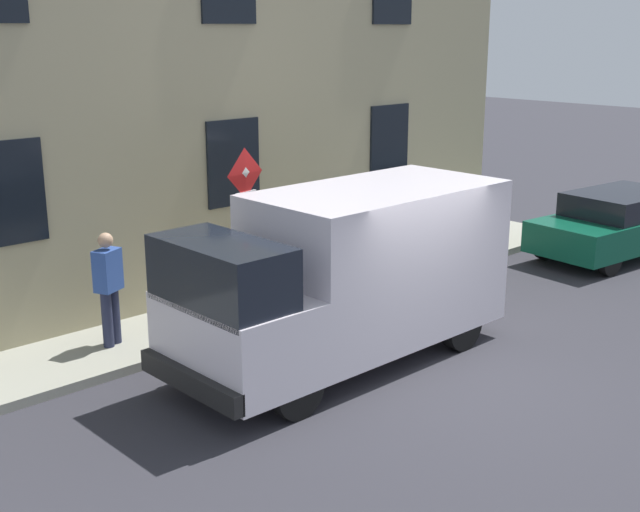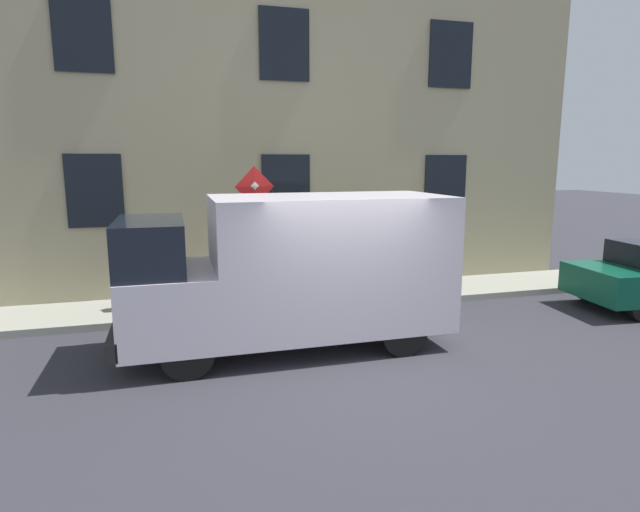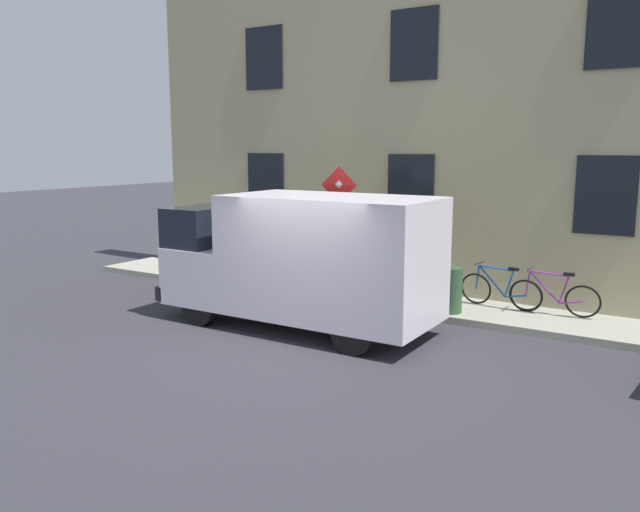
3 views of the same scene
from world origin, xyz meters
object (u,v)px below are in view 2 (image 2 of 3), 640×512
Objects in this scene: bicycle_blue at (385,271)px; pedestrian at (149,262)px; sign_post_stacked at (255,218)px; delivery_van at (294,268)px; bicycle_purple at (426,269)px; litter_bin at (370,278)px.

bicycle_blue is 5.27m from pedestrian.
delivery_van is at bearing -170.10° from sign_post_stacked.
sign_post_stacked is at bearing 10.91° from bicycle_purple.
sign_post_stacked is 3.64m from bicycle_blue.
pedestrian reaches higher than bicycle_purple.
pedestrian is (-0.32, 6.27, 0.56)m from bicycle_purple.
sign_post_stacked is 1.58× the size of bicycle_blue.
litter_bin is at bearing -136.31° from delivery_van.
delivery_van reaches higher than bicycle_purple.
bicycle_purple is 6.30m from pedestrian.
litter_bin reaches higher than bicycle_blue.
bicycle_blue is 1.90× the size of litter_bin.
delivery_van is at bearing 34.40° from bicycle_purple.
bicycle_purple is 1.00× the size of pedestrian.
sign_post_stacked is 1.58× the size of bicycle_purple.
pedestrian is (2.59, 2.37, -0.26)m from delivery_van.
delivery_van reaches higher than litter_bin.
sign_post_stacked is at bearing -80.24° from delivery_van.
delivery_van is 3.11× the size of bicycle_purple.
bicycle_blue is at bearing -2.35° from bicycle_purple.
delivery_van is 4.16m from bicycle_blue.
bicycle_purple is at bearing -64.13° from litter_bin.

